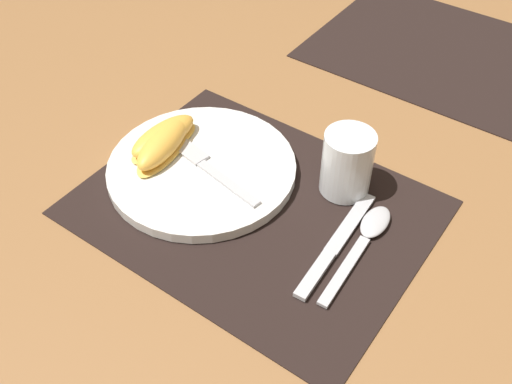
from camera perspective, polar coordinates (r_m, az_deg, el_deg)
ground_plane at (r=0.83m, az=-0.14°, el=-1.54°), size 3.00×3.00×0.00m
placemat at (r=0.83m, az=-0.14°, el=-1.44°), size 0.46×0.36×0.00m
placemat_far at (r=1.19m, az=17.44°, el=12.59°), size 0.46×0.36×0.00m
plate at (r=0.87m, az=-5.18°, el=2.26°), size 0.27×0.27×0.02m
juice_glass at (r=0.83m, az=8.63°, el=2.44°), size 0.07×0.07×0.09m
knife at (r=0.78m, az=7.54°, el=-5.07°), size 0.03×0.20×0.01m
spoon at (r=0.80m, az=10.57°, el=-3.97°), size 0.04×0.19×0.01m
fork at (r=0.87m, az=-4.74°, el=2.71°), size 0.19×0.05×0.00m
citrus_wedge_0 at (r=0.90m, az=-8.80°, el=5.18°), size 0.06×0.13×0.03m
citrus_wedge_1 at (r=0.88m, az=-8.95°, el=4.41°), size 0.07×0.14×0.04m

